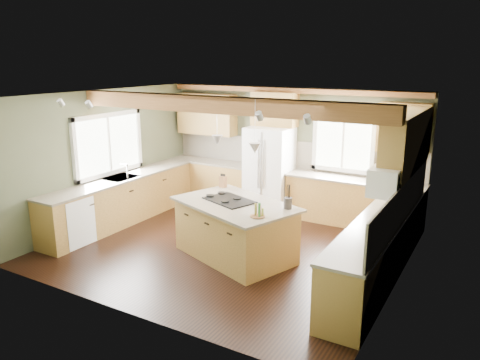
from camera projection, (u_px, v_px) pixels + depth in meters
The scene contains 37 objects.
floor at pixel (229, 247), 8.10m from camera, with size 5.60×5.60×0.00m, color black.
ceiling at pixel (228, 95), 7.44m from camera, with size 5.60×5.60×0.00m, color silver.
wall_back at pixel (290, 150), 9.86m from camera, with size 5.60×5.60×0.00m, color #484E37.
wall_left at pixel (106, 157), 9.12m from camera, with size 5.00×5.00×0.00m, color #484E37.
wall_right at pixel (403, 199), 6.41m from camera, with size 5.00×5.00×0.00m, color #484E37.
ceiling_beam at pixel (219, 105), 7.25m from camera, with size 5.55×0.26×0.26m, color brown.
soffit_trim at pixel (290, 90), 9.47m from camera, with size 5.55×0.20×0.10m, color brown.
backsplash_back at pixel (290, 154), 9.87m from camera, with size 5.58×0.03×0.58m, color brown.
backsplash_right at pixel (402, 204), 6.49m from camera, with size 0.03×3.70×0.58m, color brown.
base_cab_back_left at pixel (212, 181), 10.69m from camera, with size 2.02×0.60×0.88m, color brown.
counter_back_left at pixel (212, 162), 10.58m from camera, with size 2.06×0.64×0.04m, color brown.
base_cab_back_right at pixel (353, 203), 9.11m from camera, with size 2.62×0.60×0.88m, color brown.
counter_back_right at pixel (354, 180), 8.99m from camera, with size 2.66×0.64×0.04m, color brown.
base_cab_left at pixel (122, 201), 9.24m from camera, with size 0.60×3.70×0.88m, color brown.
counter_left at pixel (121, 178), 9.12m from camera, with size 0.64×3.74×0.04m, color brown.
base_cab_right at pixel (377, 251), 6.82m from camera, with size 0.60×3.70×0.88m, color brown.
counter_right at pixel (379, 222), 6.70m from camera, with size 0.64×3.74×0.04m, color brown.
upper_cab_back_left at pixel (207, 114), 10.51m from camera, with size 1.40×0.35×0.90m, color brown.
upper_cab_over_fridge at pixel (275, 109), 9.65m from camera, with size 0.96×0.35×0.70m, color brown.
upper_cab_right at pixel (407, 141), 7.09m from camera, with size 0.35×2.20×0.90m, color brown.
upper_cab_back_corner at pixel (404, 128), 8.44m from camera, with size 0.90×0.35×0.90m, color brown.
window_left at pixel (108, 144), 9.09m from camera, with size 0.04×1.60×1.05m, color white.
window_back at pixel (344, 143), 9.23m from camera, with size 1.10×0.04×1.00m, color white.
sink at pixel (121, 178), 9.12m from camera, with size 0.50×0.65×0.03m, color #262628.
faucet at pixel (127, 172), 8.99m from camera, with size 0.02×0.02×0.28m, color #B2B2B7.
dishwasher at pixel (70, 221), 8.14m from camera, with size 0.60×0.60×0.84m, color white.
oven at pixel (349, 289), 5.74m from camera, with size 0.60×0.72×0.84m, color white.
microwave at pixel (387, 180), 6.41m from camera, with size 0.40×0.70×0.38m, color white.
pendant_left at pixel (217, 140), 7.60m from camera, with size 0.18×0.18×0.16m, color #B2B2B7.
pendant_right at pixel (255, 148), 6.92m from camera, with size 0.18×0.18×0.16m, color #B2B2B7.
refrigerator at pixel (269, 170), 9.79m from camera, with size 0.90×0.74×1.80m, color white.
island at pixel (235, 231), 7.63m from camera, with size 1.85×1.13×0.88m, color brown.
island_top at pixel (235, 204), 7.51m from camera, with size 1.97×1.25×0.04m, color brown.
cooktop at pixel (229, 200), 7.62m from camera, with size 0.80×0.53×0.02m, color black.
knife_block at pixel (223, 182), 8.39m from camera, with size 0.12×0.09×0.20m, color #57321A.
utensil_crock at pixel (288, 203), 7.21m from camera, with size 0.13×0.13×0.17m, color #38302D.
bottle_tray at pixel (258, 210), 6.83m from camera, with size 0.23×0.23×0.21m, color brown, non-canonical shape.
Camera 1 is at (3.93, -6.44, 3.18)m, focal length 35.00 mm.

